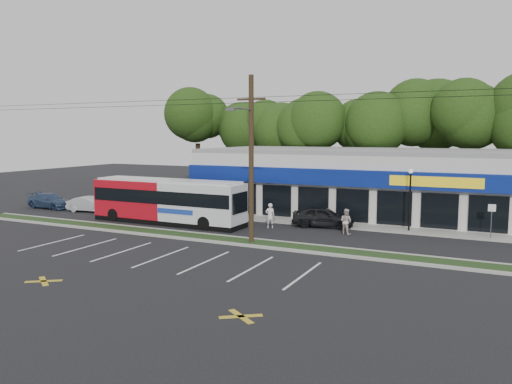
{
  "coord_description": "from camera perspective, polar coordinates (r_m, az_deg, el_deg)",
  "views": [
    {
      "loc": [
        16.06,
        -25.48,
        6.61
      ],
      "look_at": [
        1.39,
        5.0,
        2.63
      ],
      "focal_mm": 35.0,
      "sensor_mm": 36.0,
      "label": 1
    }
  ],
  "objects": [
    {
      "name": "utility_pole",
      "position": [
        29.56,
        -0.91,
        4.39
      ],
      "size": [
        50.0,
        2.77,
        10.0
      ],
      "color": "black",
      "rests_on": "ground"
    },
    {
      "name": "car_blue",
      "position": [
        47.86,
        -22.44,
        -0.94
      ],
      "size": [
        4.61,
        2.01,
        1.32
      ],
      "primitive_type": "imported",
      "rotation": [
        0.0,
        0.0,
        1.54
      ],
      "color": "navy",
      "rests_on": "ground"
    },
    {
      "name": "lamp_post",
      "position": [
        34.88,
        17.19,
        -0.07
      ],
      "size": [
        0.3,
        0.3,
        4.25
      ],
      "color": "black",
      "rests_on": "ground"
    },
    {
      "name": "pedestrian_b",
      "position": [
        33.39,
        10.24,
        -3.34
      ],
      "size": [
        0.99,
        0.88,
        1.69
      ],
      "primitive_type": "imported",
      "rotation": [
        0.0,
        0.0,
        2.8
      ],
      "color": "beige",
      "rests_on": "ground"
    },
    {
      "name": "tree_line",
      "position": [
        52.91,
        12.66,
        8.51
      ],
      "size": [
        46.76,
        6.76,
        11.83
      ],
      "color": "black",
      "rests_on": "ground"
    },
    {
      "name": "curb_south",
      "position": [
        30.95,
        -6.25,
        -5.53
      ],
      "size": [
        40.0,
        0.25,
        0.14
      ],
      "primitive_type": "cube",
      "color": "#9E9E93",
      "rests_on": "ground"
    },
    {
      "name": "pedestrian_a",
      "position": [
        34.95,
        1.62,
        -2.72
      ],
      "size": [
        0.77,
        0.67,
        1.76
      ],
      "primitive_type": "imported",
      "rotation": [
        0.0,
        0.0,
        3.63
      ],
      "color": "white",
      "rests_on": "ground"
    },
    {
      "name": "strip_mall",
      "position": [
        42.91,
        11.35,
        1.29
      ],
      "size": [
        25.0,
        12.55,
        5.3
      ],
      "color": "#BAB7AD",
      "rests_on": "ground"
    },
    {
      "name": "metrobus",
      "position": [
        37.3,
        -10.03,
        -0.92
      ],
      "size": [
        12.11,
        2.69,
        3.25
      ],
      "rotation": [
        0.0,
        0.0,
        -0.01
      ],
      "color": "#B10D1A",
      "rests_on": "ground"
    },
    {
      "name": "ground",
      "position": [
        30.84,
        -6.4,
        -5.71
      ],
      "size": [
        120.0,
        120.0,
        0.0
      ],
      "primitive_type": "plane",
      "color": "black",
      "rests_on": "ground"
    },
    {
      "name": "grass_strip",
      "position": [
        31.66,
        -5.43,
        -5.26
      ],
      "size": [
        40.0,
        1.6,
        0.12
      ],
      "primitive_type": "cube",
      "color": "#1D3214",
      "rests_on": "ground"
    },
    {
      "name": "curb_north",
      "position": [
        32.37,
        -4.65,
        -4.96
      ],
      "size": [
        40.0,
        0.25,
        0.14
      ],
      "primitive_type": "cube",
      "color": "#9E9E93",
      "rests_on": "ground"
    },
    {
      "name": "car_dark",
      "position": [
        35.66,
        7.68,
        -2.83
      ],
      "size": [
        4.57,
        2.48,
        1.47
      ],
      "primitive_type": "imported",
      "rotation": [
        0.0,
        0.0,
        1.75
      ],
      "color": "black",
      "rests_on": "ground"
    },
    {
      "name": "car_silver",
      "position": [
        44.47,
        -18.45,
        -1.35
      ],
      "size": [
        4.05,
        1.93,
        1.28
      ],
      "primitive_type": "imported",
      "rotation": [
        0.0,
        0.0,
        1.72
      ],
      "color": "#B9BAC1",
      "rests_on": "ground"
    },
    {
      "name": "sidewalk",
      "position": [
        36.8,
        7.81,
        -3.62
      ],
      "size": [
        32.0,
        2.2,
        0.1
      ],
      "primitive_type": "cube",
      "color": "#9E9E93",
      "rests_on": "ground"
    },
    {
      "name": "sign_post",
      "position": [
        34.43,
        25.33,
        -2.38
      ],
      "size": [
        0.45,
        0.1,
        2.23
      ],
      "color": "#59595E",
      "rests_on": "ground"
    }
  ]
}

